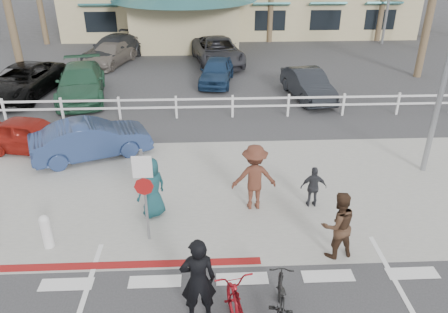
{
  "coord_description": "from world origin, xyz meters",
  "views": [
    {
      "loc": [
        -0.77,
        -7.02,
        7.12
      ],
      "look_at": [
        -0.27,
        3.89,
        1.5
      ],
      "focal_mm": 35.0,
      "sensor_mm": 36.0,
      "label": 1
    }
  ],
  "objects_px": {
    "sign_post": "(145,191)",
    "car_white_sedan": "(91,139)",
    "bike_black": "(281,300)",
    "car_red_compact": "(32,135)"
  },
  "relations": [
    {
      "from": "sign_post",
      "to": "car_white_sedan",
      "type": "bearing_deg",
      "value": 117.2
    },
    {
      "from": "car_white_sedan",
      "to": "sign_post",
      "type": "bearing_deg",
      "value": -174.79
    },
    {
      "from": "car_white_sedan",
      "to": "bike_black",
      "type": "bearing_deg",
      "value": -166.4
    },
    {
      "from": "bike_black",
      "to": "car_red_compact",
      "type": "relative_size",
      "value": 0.48
    },
    {
      "from": "sign_post",
      "to": "car_white_sedan",
      "type": "relative_size",
      "value": 0.71
    },
    {
      "from": "bike_black",
      "to": "car_white_sedan",
      "type": "height_order",
      "value": "car_white_sedan"
    },
    {
      "from": "sign_post",
      "to": "car_red_compact",
      "type": "distance_m",
      "value": 7.2
    },
    {
      "from": "car_red_compact",
      "to": "bike_black",
      "type": "bearing_deg",
      "value": -124.74
    },
    {
      "from": "car_red_compact",
      "to": "sign_post",
      "type": "bearing_deg",
      "value": -126.76
    },
    {
      "from": "bike_black",
      "to": "car_red_compact",
      "type": "xyz_separation_m",
      "value": [
        -7.69,
        8.18,
        0.1
      ]
    }
  ]
}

